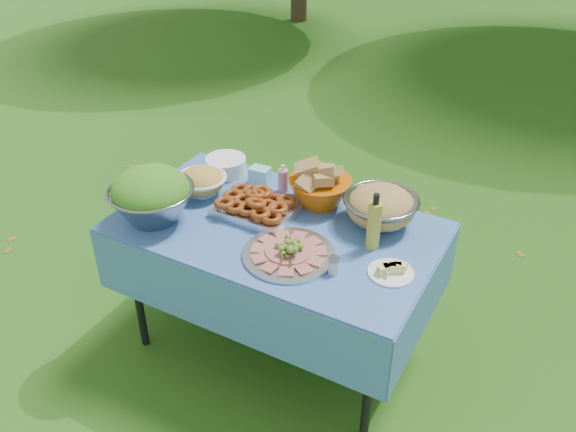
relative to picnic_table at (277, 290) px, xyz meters
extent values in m
plane|color=#183D0B|center=(0.00, 0.00, -0.38)|extent=(80.00, 80.00, 0.00)
cube|color=#7AABEA|center=(0.00, 0.00, 0.00)|extent=(1.46, 0.86, 0.76)
cylinder|color=white|center=(-0.48, 0.30, 0.42)|extent=(0.28, 0.28, 0.09)
cube|color=#90DDF3|center=(-0.26, 0.29, 0.43)|extent=(0.10, 0.08, 0.09)
cylinder|color=pink|center=(-0.12, 0.28, 0.45)|extent=(0.05, 0.05, 0.15)
cube|color=silver|center=(-0.13, 0.04, 0.42)|extent=(0.37, 0.26, 0.09)
cylinder|color=silver|center=(0.16, -0.17, 0.43)|extent=(0.51, 0.51, 0.09)
cylinder|color=#AAAC2F|center=(0.45, 0.06, 0.51)|extent=(0.07, 0.07, 0.27)
cylinder|color=white|center=(0.59, -0.08, 0.41)|extent=(0.21, 0.21, 0.05)
cylinder|color=silver|center=(0.38, -0.19, 0.42)|extent=(0.06, 0.06, 0.08)
camera|label=1|loc=(1.16, -1.99, 1.94)|focal=38.00mm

